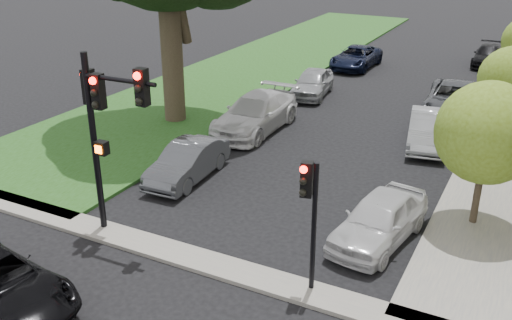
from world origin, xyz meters
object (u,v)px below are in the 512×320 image
at_px(car_parked_0, 379,219).
at_px(car_parked_2, 454,100).
at_px(traffic_signal_main, 103,114).
at_px(car_parked_4, 489,56).
at_px(car_parked_6, 255,113).
at_px(traffic_signal_secondary, 310,203).
at_px(car_parked_7, 312,83).
at_px(small_tree_b, 512,80).
at_px(car_parked_8, 356,57).
at_px(car_parked_1, 428,129).
at_px(car_parked_5, 188,162).
at_px(small_tree_a, 488,133).

relative_size(car_parked_0, car_parked_2, 0.75).
height_order(traffic_signal_main, car_parked_0, traffic_signal_main).
relative_size(traffic_signal_main, car_parked_4, 1.23).
relative_size(car_parked_2, car_parked_6, 1.02).
bearing_deg(traffic_signal_secondary, car_parked_7, 111.78).
bearing_deg(car_parked_0, small_tree_b, 86.15).
bearing_deg(car_parked_8, car_parked_0, -69.04).
distance_m(small_tree_b, car_parked_1, 3.91).
height_order(traffic_signal_secondary, car_parked_0, traffic_signal_secondary).
xyz_separation_m(car_parked_4, car_parked_5, (-7.50, -23.64, 0.03)).
bearing_deg(car_parked_1, car_parked_0, -97.61).
relative_size(car_parked_0, car_parked_1, 0.96).
bearing_deg(car_parked_5, small_tree_b, 40.79).
height_order(car_parked_4, car_parked_6, car_parked_6).
distance_m(car_parked_5, car_parked_6, 5.75).
xyz_separation_m(small_tree_a, car_parked_0, (-2.35, -2.29, -2.33)).
distance_m(traffic_signal_secondary, car_parked_0, 3.79).
height_order(car_parked_6, car_parked_8, car_parked_6).
bearing_deg(car_parked_0, car_parked_8, 118.83).
bearing_deg(traffic_signal_secondary, small_tree_a, 59.24).
bearing_deg(car_parked_0, car_parked_2, 99.35).
distance_m(car_parked_6, car_parked_8, 13.35).
relative_size(small_tree_b, car_parked_7, 0.97).
xyz_separation_m(car_parked_5, car_parked_6, (-0.21, 5.75, 0.13)).
height_order(small_tree_a, car_parked_8, small_tree_a).
bearing_deg(car_parked_5, traffic_signal_main, -90.40).
relative_size(car_parked_5, car_parked_7, 0.97).
bearing_deg(car_parked_4, traffic_signal_secondary, -93.35).
bearing_deg(car_parked_5, car_parked_1, 43.41).
relative_size(small_tree_b, car_parked_5, 1.00).
height_order(traffic_signal_secondary, car_parked_4, traffic_signal_secondary).
bearing_deg(car_parked_8, small_tree_a, -60.57).
bearing_deg(car_parked_4, car_parked_0, -91.47).
bearing_deg(traffic_signal_secondary, car_parked_2, 87.18).
xyz_separation_m(car_parked_4, car_parked_8, (-7.43, -4.55, 0.03)).
distance_m(car_parked_4, car_parked_8, 8.71).
bearing_deg(car_parked_1, traffic_signal_main, -130.51).
bearing_deg(car_parked_2, small_tree_a, -81.41).
distance_m(small_tree_a, car_parked_1, 7.16).
bearing_deg(car_parked_0, car_parked_7, 128.44).
relative_size(car_parked_1, car_parked_5, 1.07).
distance_m(car_parked_5, car_parked_8, 19.10).
xyz_separation_m(small_tree_a, car_parked_5, (-9.77, -1.22, -2.37)).
relative_size(small_tree_b, car_parked_6, 0.73).
distance_m(car_parked_0, car_parked_2, 13.13).
bearing_deg(car_parked_0, car_parked_1, 101.32).
bearing_deg(car_parked_0, traffic_signal_secondary, -97.27).
bearing_deg(small_tree_b, car_parked_8, 135.00).
height_order(small_tree_b, car_parked_7, small_tree_b).
bearing_deg(traffic_signal_secondary, traffic_signal_main, 179.61).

